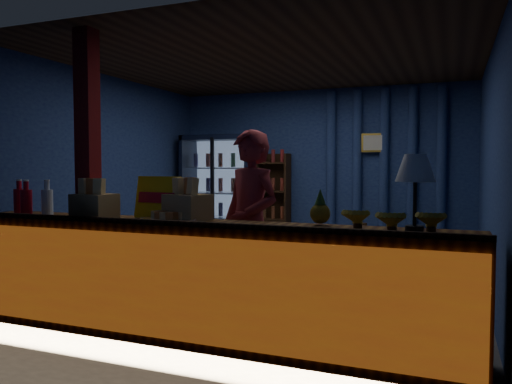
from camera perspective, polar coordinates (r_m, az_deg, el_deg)
ground at (r=5.96m, az=1.86°, el=-10.65°), size 4.60×4.60×0.00m
room_walls at (r=5.80m, az=1.89°, el=4.61°), size 4.60×4.60×4.60m
counter at (r=4.15m, az=-7.16°, el=-9.97°), size 4.40×0.57×0.99m
support_post at (r=4.65m, az=-18.60°, el=1.54°), size 0.16×0.16×2.60m
beverage_cooler at (r=8.17m, az=-3.85°, el=-0.32°), size 1.20×0.62×1.90m
bottle_shelf at (r=7.99m, az=2.10°, el=-1.39°), size 0.50×0.28×1.60m
curtain_folds at (r=7.66m, az=14.42°, el=2.11°), size 1.74×0.14×2.50m
framed_picture at (r=7.64m, az=13.30°, el=5.50°), size 0.36×0.04×0.28m
shopkeeper at (r=4.49m, az=-0.66°, el=-3.91°), size 0.75×0.64×1.73m
green_chair at (r=6.87m, az=15.83°, el=-6.66°), size 0.78×0.78×0.54m
side_table at (r=7.04m, az=12.12°, el=-6.41°), size 0.67×0.57×0.63m
yellow_sign at (r=4.39m, az=-11.19°, el=-0.62°), size 0.47×0.14×0.37m
soda_bottles at (r=5.08m, az=-24.33°, el=-0.91°), size 0.44×0.18×0.33m
snack_box_left at (r=4.53m, az=-17.96°, el=-1.35°), size 0.35×0.29×0.35m
snack_box_centre at (r=4.22m, az=-7.81°, el=-1.51°), size 0.40×0.35×0.36m
pastry_tray at (r=4.19m, az=-9.73°, el=-2.91°), size 0.50×0.50×0.08m
banana_bunches at (r=3.63m, az=15.34°, el=-3.05°), size 0.74×0.29×0.16m
table_lamp at (r=3.61m, az=17.75°, el=2.28°), size 0.27×0.27×0.54m
pineapple at (r=3.89m, az=7.35°, el=-2.09°), size 0.16×0.16×0.27m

